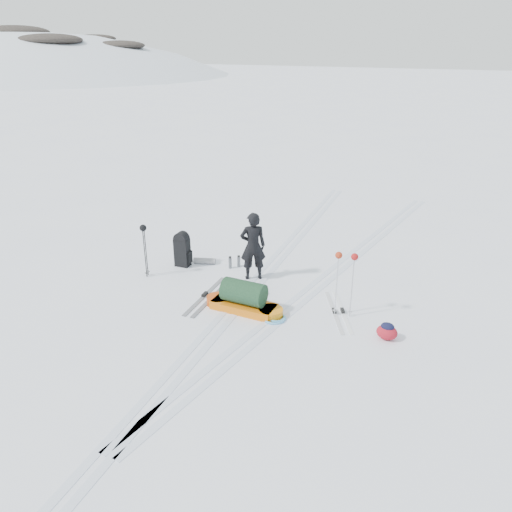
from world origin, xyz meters
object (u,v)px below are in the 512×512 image
object	(u,v)px
expedition_rucksack	(185,250)
ski_poles_black	(144,234)
skier	(253,246)
pulk_sled	(244,299)

from	to	relation	value
expedition_rucksack	ski_poles_black	distance (m)	1.22
skier	ski_poles_black	xyz separation A→B (m)	(-2.32, -0.98, 0.25)
skier	pulk_sled	xyz separation A→B (m)	(0.49, -1.45, -0.56)
expedition_rucksack	ski_poles_black	world-z (taller)	ski_poles_black
skier	expedition_rucksack	size ratio (longest dim) A/B	1.82
ski_poles_black	pulk_sled	bearing A→B (deg)	10.98
skier	ski_poles_black	bearing A→B (deg)	-8.98
skier	ski_poles_black	distance (m)	2.54
pulk_sled	skier	bearing A→B (deg)	108.59
pulk_sled	expedition_rucksack	xyz separation A→B (m)	(-2.32, 1.38, 0.16)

